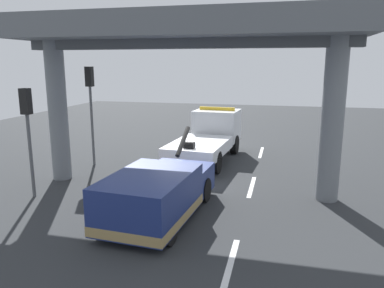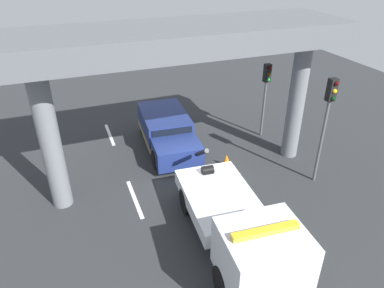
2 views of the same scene
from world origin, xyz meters
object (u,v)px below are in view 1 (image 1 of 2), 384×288
object	(u,v)px
tow_truck_white	(210,135)
traffic_light_far	(91,94)
traffic_light_near	(28,119)
traffic_cone_orange	(136,178)
towed_van_green	(158,195)

from	to	relation	value
tow_truck_white	traffic_light_far	xyz separation A→B (m)	(-2.73, 5.11, 2.16)
traffic_light_near	traffic_light_far	xyz separation A→B (m)	(4.50, 0.00, 0.49)
traffic_light_near	traffic_light_far	size ratio (longest dim) A/B	0.85
traffic_cone_orange	traffic_light_far	bearing A→B (deg)	52.58
towed_van_green	traffic_light_near	world-z (taller)	traffic_light_near
tow_truck_white	traffic_cone_orange	size ratio (longest dim) A/B	11.57
traffic_light_near	traffic_cone_orange	xyz separation A→B (m)	(2.12, -3.11, -2.57)
tow_truck_white	traffic_light_far	size ratio (longest dim) A/B	1.58
traffic_light_near	towed_van_green	bearing A→B (deg)	-99.01
tow_truck_white	traffic_light_near	distance (m)	9.01
towed_van_green	traffic_light_far	xyz separation A→B (m)	(5.30, 5.05, 2.58)
traffic_light_far	traffic_cone_orange	distance (m)	4.97
traffic_cone_orange	traffic_light_near	bearing A→B (deg)	124.25
tow_truck_white	traffic_light_near	xyz separation A→B (m)	(-7.23, 5.11, 1.67)
towed_van_green	traffic_cone_orange	distance (m)	3.53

